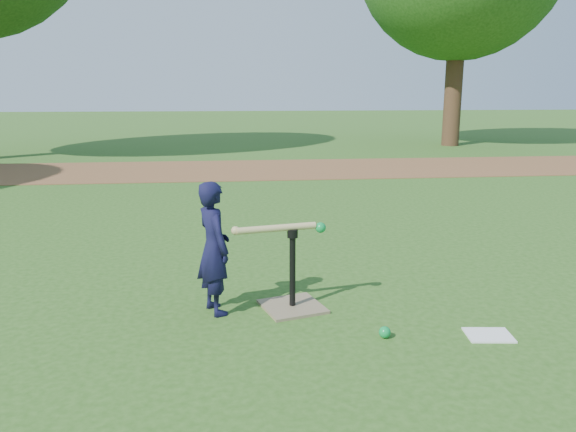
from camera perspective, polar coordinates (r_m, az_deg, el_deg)
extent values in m
plane|color=#285116|center=(4.35, -4.23, -9.20)|extent=(80.00, 80.00, 0.00)
cube|color=brown|center=(11.65, -5.71, 4.70)|extent=(24.00, 3.00, 0.01)
imported|color=black|center=(4.13, -7.54, -3.24)|extent=(0.36, 0.42, 0.99)
sphere|color=#0C8C3B|center=(3.88, 9.80, -11.56)|extent=(0.08, 0.08, 0.08)
cube|color=white|center=(4.09, 19.72, -11.32)|extent=(0.33, 0.26, 0.01)
cube|color=#7D6C4F|center=(4.32, 0.45, -9.18)|extent=(0.53, 0.53, 0.02)
cylinder|color=black|center=(4.22, 0.46, -5.54)|extent=(0.05, 0.05, 0.55)
cylinder|color=black|center=(4.14, 0.46, -1.79)|extent=(0.08, 0.08, 0.06)
cylinder|color=tan|center=(4.10, -1.17, -1.25)|extent=(0.60, 0.17, 0.05)
sphere|color=tan|center=(4.04, -5.36, -1.49)|extent=(0.06, 0.06, 0.06)
sphere|color=#0C8C3B|center=(4.20, 3.34, -1.19)|extent=(0.08, 0.08, 0.08)
cylinder|color=#382316|center=(17.35, 16.46, 12.52)|extent=(0.50, 0.50, 3.42)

